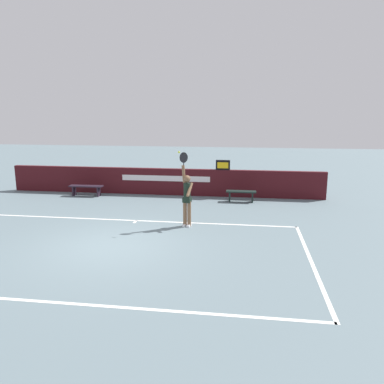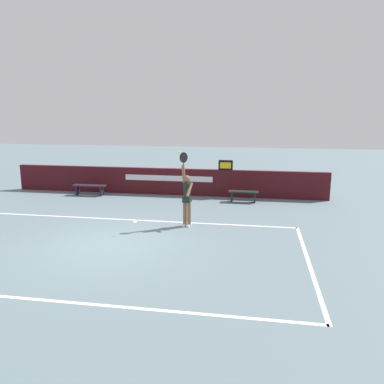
{
  "view_description": "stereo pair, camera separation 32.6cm",
  "coord_description": "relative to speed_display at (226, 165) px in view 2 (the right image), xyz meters",
  "views": [
    {
      "loc": [
        3.69,
        -9.73,
        3.7
      ],
      "look_at": [
        1.96,
        2.3,
        1.11
      ],
      "focal_mm": 35.83,
      "sensor_mm": 36.0,
      "label": 1
    },
    {
      "loc": [
        4.01,
        -9.68,
        3.7
      ],
      "look_at": [
        1.96,
        2.3,
        1.11
      ],
      "focal_mm": 35.83,
      "sensor_mm": 36.0,
      "label": 2
    }
  ],
  "objects": [
    {
      "name": "back_wall",
      "position": [
        -2.68,
        0.0,
        -0.8
      ],
      "size": [
        14.13,
        0.24,
        1.18
      ],
      "color": "#3F0F15",
      "rests_on": "ground"
    },
    {
      "name": "courtside_bench_far",
      "position": [
        -5.97,
        -0.76,
        -1.04
      ],
      "size": [
        1.5,
        0.4,
        0.47
      ],
      "color": "#271B27",
      "rests_on": "ground"
    },
    {
      "name": "ground_plane",
      "position": [
        -2.68,
        -6.76,
        -1.39
      ],
      "size": [
        60.0,
        60.0,
        0.0
      ],
      "primitive_type": "plane",
      "color": "slate"
    },
    {
      "name": "court_lines",
      "position": [
        -2.68,
        -7.11,
        -1.39
      ],
      "size": [
        10.83,
        5.89,
        0.0
      ],
      "color": "white",
      "rests_on": "ground"
    },
    {
      "name": "tennis_player",
      "position": [
        -0.86,
        -4.62,
        -0.39
      ],
      "size": [
        0.47,
        0.44,
        2.44
      ],
      "color": "brown",
      "rests_on": "ground"
    },
    {
      "name": "speed_display",
      "position": [
        0.0,
        0.0,
        0.0
      ],
      "size": [
        0.61,
        0.2,
        0.42
      ],
      "color": "black",
      "rests_on": "back_wall"
    },
    {
      "name": "tennis_ball",
      "position": [
        -1.07,
        -4.85,
        1.05
      ],
      "size": [
        0.07,
        0.07,
        0.07
      ],
      "color": "#D1E02F"
    },
    {
      "name": "courtside_bench_near",
      "position": [
        0.83,
        -0.92,
        -1.05
      ],
      "size": [
        1.23,
        0.36,
        0.46
      ],
      "color": "black",
      "rests_on": "ground"
    }
  ]
}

